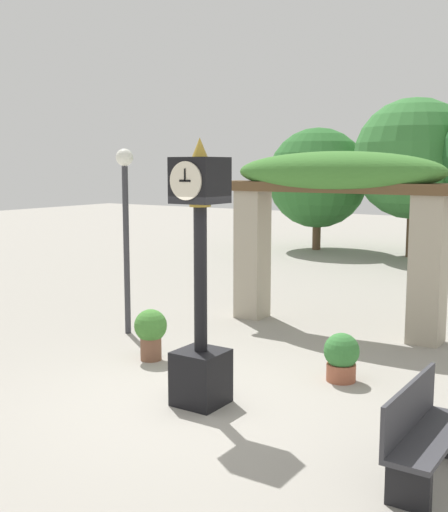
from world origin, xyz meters
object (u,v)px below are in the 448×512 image
object	(u,v)px
potted_plant_near_left	(151,331)
park_bench	(423,434)
potted_plant_near_right	(341,356)
pedestal_clock	(201,291)
lamp_post	(126,209)

from	to	relation	value
potted_plant_near_left	park_bench	world-z (taller)	park_bench
potted_plant_near_right	park_bench	distance (m)	2.72
pedestal_clock	park_bench	world-z (taller)	pedestal_clock
potted_plant_near_left	park_bench	xyz separation A→B (m)	(4.41, -1.44, -0.01)
potted_plant_near_right	park_bench	xyz separation A→B (m)	(1.70, -2.12, 0.09)
lamp_post	park_bench	bearing A→B (deg)	-22.76
potted_plant_near_right	pedestal_clock	bearing A→B (deg)	-122.22
potted_plant_near_left	park_bench	distance (m)	4.64
potted_plant_near_right	lamp_post	xyz separation A→B (m)	(-4.03, 0.29, 1.80)
potted_plant_near_right	lamp_post	distance (m)	4.42
lamp_post	pedestal_clock	bearing A→B (deg)	-33.90
pedestal_clock	potted_plant_near_left	size ratio (longest dim) A/B	4.16
park_bench	potted_plant_near_right	bearing A→B (deg)	38.71
pedestal_clock	potted_plant_near_left	distance (m)	2.15
potted_plant_near_right	park_bench	world-z (taller)	park_bench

